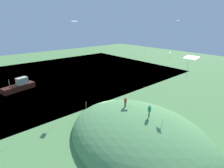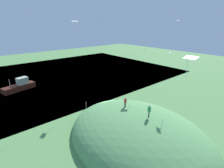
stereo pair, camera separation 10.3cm
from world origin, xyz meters
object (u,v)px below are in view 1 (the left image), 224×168
kite_7 (104,32)px  mooring_post (86,105)px  kite_11 (170,53)px  kite_10 (75,22)px  kite_5 (145,44)px  boat_on_lake (19,86)px  person_on_hilltop (125,101)px  kite_1 (191,58)px  kite_6 (178,22)px  kite_8 (99,23)px  person_walking_path (149,109)px

kite_7 → mooring_post: size_ratio=0.87×
kite_11 → mooring_post: bearing=-103.1°
kite_11 → kite_10: bearing=-118.5°
kite_5 → kite_10: 14.15m
boat_on_lake → mooring_post: (19.20, 7.31, -0.38)m
kite_10 → mooring_post: bearing=-18.0°
person_on_hilltop → kite_10: size_ratio=0.85×
boat_on_lake → kite_1: kite_1 is taller
person_on_hilltop → kite_6: bearing=79.3°
person_on_hilltop → kite_8: size_ratio=0.71×
person_walking_path → kite_7: kite_7 is taller
kite_7 → kite_11: 17.93m
kite_6 → mooring_post: bearing=-122.5°
kite_11 → kite_7: bearing=-99.7°
kite_1 → kite_5: 18.66m
boat_on_lake → kite_10: bearing=-71.3°
kite_6 → kite_10: bearing=-139.0°
person_walking_path → kite_11: 21.06m
kite_7 → kite_8: size_ratio=0.49×
kite_10 → kite_1: bearing=-7.8°
boat_on_lake → person_on_hilltop: bearing=-87.2°
person_walking_path → mooring_post: bearing=-108.1°
boat_on_lake → kite_7: bearing=-77.5°
kite_6 → mooring_post: size_ratio=1.78×
kite_1 → kite_8: bearing=159.2°
kite_10 → boat_on_lake: bearing=-146.8°
kite_1 → kite_8: (-25.36, 9.62, 2.80)m
person_on_hilltop → kite_11: size_ratio=0.88×
person_walking_path → kite_10: size_ratio=0.95×
kite_1 → person_on_hilltop: bearing=162.9°
kite_1 → kite_7: 18.64m
boat_on_lake → kite_5: kite_5 is taller
kite_1 → kite_10: (-25.08, 3.43, 2.98)m
boat_on_lake → kite_5: size_ratio=4.05×
kite_5 → kite_11: 10.59m
boat_on_lake → kite_6: kite_6 is taller
boat_on_lake → kite_5: 32.13m
kite_6 → kite_8: 16.14m
kite_8 → mooring_post: size_ratio=1.78×
person_walking_path → kite_6: (-4.47, 12.60, 11.36)m
kite_11 → mooring_post: (-4.72, -20.30, -8.57)m
boat_on_lake → person_on_hilltop: size_ratio=5.10×
kite_10 → mooring_post: (5.35, -1.74, -15.44)m
person_walking_path → person_on_hilltop: (-4.41, -0.23, -0.27)m
person_walking_path → kite_8: kite_8 is taller
kite_5 → kite_6: 6.89m
boat_on_lake → kite_6: size_ratio=3.61×
kite_7 → person_walking_path: bearing=-7.7°
person_walking_path → kite_7: (-11.82, 1.61, 9.62)m
mooring_post → person_on_hilltop: bearing=9.4°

